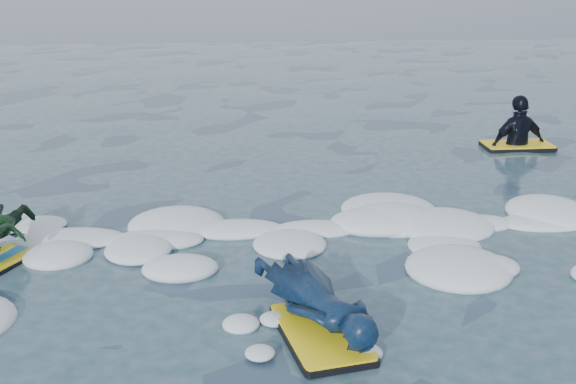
# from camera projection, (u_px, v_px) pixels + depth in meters

# --- Properties ---
(ground) EXTENTS (120.00, 120.00, 0.00)m
(ground) POSITION_uv_depth(u_px,v_px,m) (329.00, 288.00, 7.31)
(ground) COLOR #1C2B44
(ground) RESTS_ON ground
(foam_band) EXTENTS (12.00, 3.10, 0.30)m
(foam_band) POSITION_uv_depth(u_px,v_px,m) (317.00, 248.00, 8.29)
(foam_band) COLOR white
(foam_band) RESTS_ON ground
(prone_woman_unit) EXTENTS (1.26, 1.90, 0.47)m
(prone_woman_unit) POSITION_uv_depth(u_px,v_px,m) (318.00, 303.00, 6.47)
(prone_woman_unit) COLOR black
(prone_woman_unit) RESTS_ON ground
(prone_child_unit) EXTENTS (0.80, 1.34, 0.50)m
(prone_child_unit) POSITION_uv_depth(u_px,v_px,m) (0.00, 237.00, 7.92)
(prone_child_unit) COLOR black
(prone_child_unit) RESTS_ON ground
(waiting_rider_unit) EXTENTS (1.19, 0.66, 1.78)m
(waiting_rider_unit) POSITION_uv_depth(u_px,v_px,m) (517.00, 146.00, 12.49)
(waiting_rider_unit) COLOR black
(waiting_rider_unit) RESTS_ON ground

